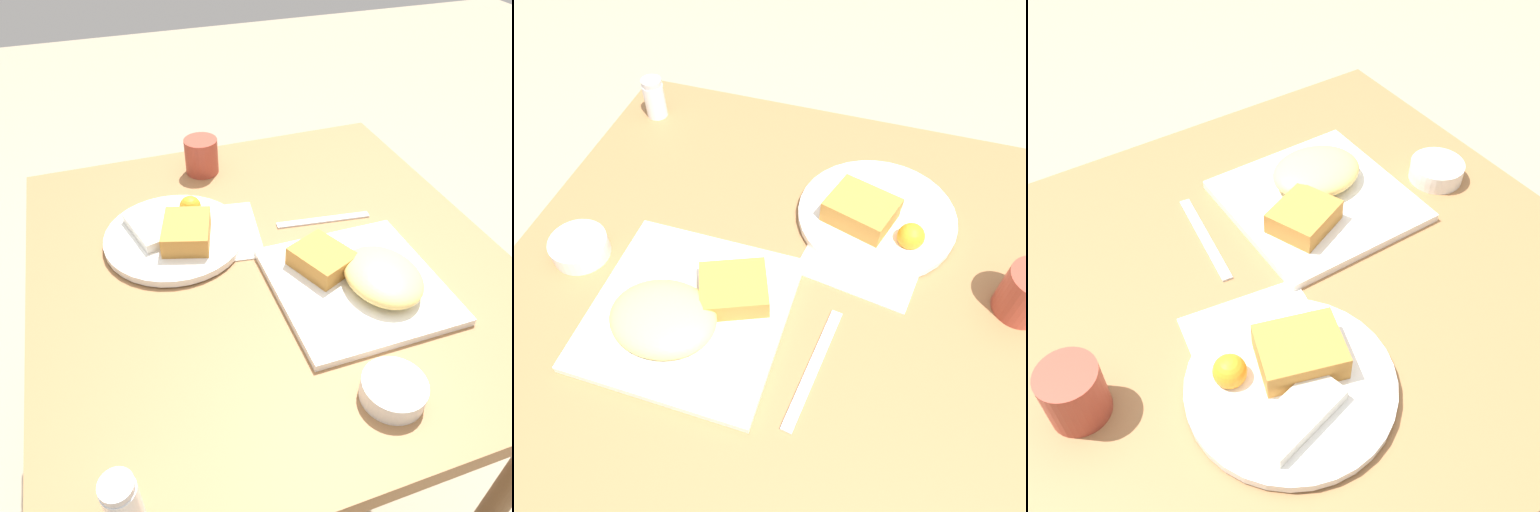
% 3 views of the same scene
% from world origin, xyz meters
% --- Properties ---
extents(ground_plane, '(8.00, 8.00, 0.00)m').
position_xyz_m(ground_plane, '(0.00, 0.00, 0.00)').
color(ground_plane, gray).
extents(dining_table, '(0.90, 0.86, 0.76)m').
position_xyz_m(dining_table, '(0.00, 0.00, 0.66)').
color(dining_table, olive).
rests_on(dining_table, ground_plane).
extents(menu_card, '(0.22, 0.27, 0.00)m').
position_xyz_m(menu_card, '(0.11, 0.12, 0.76)').
color(menu_card, silver).
rests_on(menu_card, dining_table).
extents(plate_square_near, '(0.28, 0.28, 0.06)m').
position_xyz_m(plate_square_near, '(-0.12, -0.12, 0.78)').
color(plate_square_near, white).
rests_on(plate_square_near, dining_table).
extents(plate_oval_far, '(0.27, 0.27, 0.05)m').
position_xyz_m(plate_oval_far, '(0.11, 0.15, 0.78)').
color(plate_oval_far, white).
rests_on(plate_oval_far, menu_card).
extents(sauce_ramekin, '(0.09, 0.09, 0.03)m').
position_xyz_m(sauce_ramekin, '(-0.33, -0.06, 0.77)').
color(sauce_ramekin, white).
rests_on(sauce_ramekin, dining_table).
extents(butter_knife, '(0.04, 0.19, 0.00)m').
position_xyz_m(butter_knife, '(0.08, -0.14, 0.76)').
color(butter_knife, silver).
rests_on(butter_knife, dining_table).
extents(coffee_mug, '(0.08, 0.08, 0.08)m').
position_xyz_m(coffee_mug, '(0.34, 0.04, 0.80)').
color(coffee_mug, '#9E3D2D').
rests_on(coffee_mug, dining_table).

